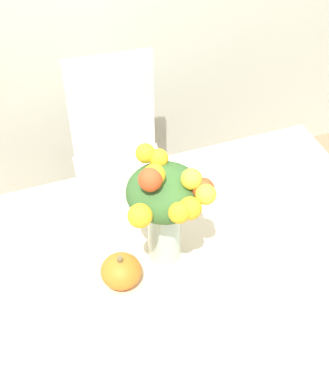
% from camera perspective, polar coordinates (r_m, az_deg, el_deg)
% --- Properties ---
extents(ground_plane, '(12.00, 12.00, 0.00)m').
position_cam_1_polar(ground_plane, '(2.40, 1.04, -19.03)').
color(ground_plane, '#8E7556').
extents(dining_table, '(1.53, 1.04, 0.76)m').
position_cam_1_polar(dining_table, '(1.82, 1.31, -9.41)').
color(dining_table, beige).
rests_on(dining_table, ground_plane).
extents(flower_vase, '(0.26, 0.28, 0.42)m').
position_cam_1_polar(flower_vase, '(1.59, 0.12, -1.18)').
color(flower_vase, '#B2CCBC').
rests_on(flower_vase, dining_table).
extents(pumpkin, '(0.13, 0.13, 0.12)m').
position_cam_1_polar(pumpkin, '(1.67, -4.66, -8.39)').
color(pumpkin, orange).
rests_on(pumpkin, dining_table).
extents(dining_chair_near_window, '(0.45, 0.45, 0.98)m').
position_cam_1_polar(dining_chair_near_window, '(2.52, -4.82, 3.51)').
color(dining_chair_near_window, white).
rests_on(dining_chair_near_window, ground_plane).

